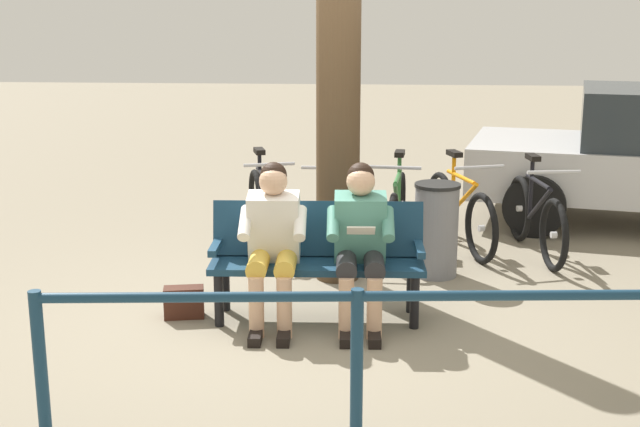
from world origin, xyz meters
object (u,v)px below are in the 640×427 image
Objects in this scene: tree_trunk at (338,100)px; bicycle_blue at (263,209)px; bicycle_orange at (460,212)px; litter_bin at (436,230)px; bicycle_black at (331,213)px; bicycle_silver at (397,212)px; person_companion at (273,237)px; handbag at (184,302)px; bicycle_purple at (536,218)px; person_reading at (360,238)px; bench at (317,252)px.

bicycle_blue is at bearing -52.40° from tree_trunk.
tree_trunk is 1.92× the size of bicycle_orange.
bicycle_black is at bearing -39.07° from litter_bin.
bicycle_black is at bearing -79.42° from bicycle_silver.
litter_bin is (-1.27, -1.25, -0.25)m from person_companion.
handbag is 0.18× the size of bicycle_purple.
person_companion is 0.72× the size of bicycle_purple.
bicycle_purple reaches higher than litter_bin.
bicycle_orange is at bearing -115.90° from person_reading.
handbag is (1.34, -0.03, -0.54)m from person_reading.
bicycle_silver reaches higher than litter_bin.
litter_bin is 0.51× the size of bicycle_blue.
handbag is at bearing -65.33° from bicycle_purple.
person_reading is 0.74× the size of bicycle_orange.
handbag is (0.70, -0.05, -0.54)m from person_companion.
bicycle_silver is (-1.64, -2.04, 0.24)m from handbag.
person_reading is 2.36m from bicycle_blue.
handbag is at bearing -6.84° from person_companion.
bicycle_orange is at bearing -137.24° from handbag.
bicycle_blue reaches higher than bench.
bicycle_silver is 1.00× the size of bicycle_black.
tree_trunk reaches higher than bicycle_orange.
bicycle_black is at bearing -103.12° from bicycle_orange.
person_companion is 0.74× the size of bicycle_blue.
bicycle_orange reaches higher than handbag.
person_companion is at bearing -57.19° from bicycle_purple.
person_companion is at bearing 44.37° from litter_bin.
tree_trunk is 1.94m from bicycle_orange.
person_reading is at bearing 62.53° from litter_bin.
bicycle_purple is at bearing -139.82° from bench.
bench is at bearing -27.27° from person_reading.
bicycle_black is at bearing -83.07° from tree_trunk.
tree_trunk is 2.35m from bicycle_purple.
person_reading is at bearing 10.65° from bicycle_black.
person_companion is 2.19m from bicycle_blue.
person_reading is at bearing 178.84° from handbag.
bicycle_orange is at bearing -107.56° from litter_bin.
bicycle_blue is at bearing -108.07° from bicycle_orange.
bench is 0.39m from person_reading.
person_reading is 0.72× the size of bicycle_purple.
tree_trunk is (-0.10, -0.94, 1.04)m from bench.
person_companion is at bearing 175.59° from handbag.
bench is 0.52× the size of tree_trunk.
bicycle_black is at bearing -100.21° from bicycle_purple.
bicycle_purple is 0.72m from bicycle_orange.
bicycle_orange is at bearing 96.00° from bicycle_black.
bicycle_silver is (0.61, 0.04, 0.00)m from bicycle_orange.
litter_bin is 0.49× the size of bicycle_purple.
person_reading is at bearing 179.95° from person_companion.
bicycle_purple is at bearing -132.26° from person_reading.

